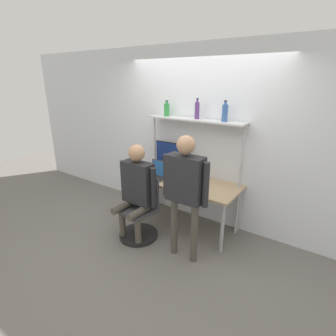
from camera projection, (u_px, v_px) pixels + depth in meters
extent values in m
plane|color=slate|center=(171.00, 235.00, 3.89)|extent=(12.00, 12.00, 0.00)
cube|color=silver|center=(200.00, 137.00, 4.05)|extent=(8.00, 0.06, 2.70)
cube|color=tan|center=(186.00, 182.00, 3.95)|extent=(1.62, 0.72, 0.03)
cylinder|color=#A5A5AA|center=(136.00, 199.00, 4.24)|extent=(0.05, 0.05, 0.71)
cylinder|color=#A5A5AA|center=(222.00, 228.00, 3.43)|extent=(0.05, 0.05, 0.71)
cylinder|color=#A5A5AA|center=(158.00, 187.00, 4.71)|extent=(0.05, 0.05, 0.71)
cylinder|color=#A5A5AA|center=(239.00, 210.00, 3.90)|extent=(0.05, 0.05, 0.71)
cube|color=silver|center=(195.00, 120.00, 3.83)|extent=(1.54, 0.26, 0.02)
cylinder|color=#B2B2B7|center=(155.00, 163.00, 4.49)|extent=(0.04, 0.04, 1.65)
cylinder|color=#B2B2B7|center=(240.00, 182.00, 3.68)|extent=(0.04, 0.04, 1.65)
cylinder|color=black|center=(171.00, 172.00, 4.33)|extent=(0.21, 0.21, 0.01)
cylinder|color=black|center=(171.00, 168.00, 4.31)|extent=(0.06, 0.06, 0.11)
cube|color=black|center=(171.00, 154.00, 4.24)|extent=(0.58, 0.01, 0.40)
cube|color=navy|center=(171.00, 154.00, 4.23)|extent=(0.56, 0.02, 0.37)
cube|color=#333338|center=(156.00, 177.00, 4.09)|extent=(0.33, 0.25, 0.01)
cube|color=black|center=(155.00, 177.00, 4.07)|extent=(0.28, 0.14, 0.00)
cube|color=#333338|center=(160.00, 168.00, 4.12)|extent=(0.33, 0.09, 0.24)
cube|color=#194C8C|center=(159.00, 168.00, 4.11)|extent=(0.29, 0.07, 0.21)
cube|color=black|center=(172.00, 181.00, 3.94)|extent=(0.07, 0.15, 0.01)
cube|color=black|center=(172.00, 181.00, 3.94)|extent=(0.06, 0.13, 0.00)
cylinder|color=black|center=(139.00, 235.00, 3.85)|extent=(0.56, 0.56, 0.06)
cylinder|color=#4C4C51|center=(138.00, 222.00, 3.78)|extent=(0.06, 0.06, 0.35)
cube|color=#3F3F44|center=(138.00, 210.00, 3.72)|extent=(0.54, 0.54, 0.05)
cube|color=#3F3F44|center=(148.00, 190.00, 3.77)|extent=(0.41, 0.12, 0.45)
cylinder|color=#4C473D|center=(122.00, 225.00, 3.73)|extent=(0.09, 0.09, 0.46)
cylinder|color=#4C473D|center=(138.00, 231.00, 3.57)|extent=(0.09, 0.09, 0.46)
cylinder|color=#4C473D|center=(123.00, 206.00, 3.67)|extent=(0.10, 0.38, 0.10)
cylinder|color=#4C473D|center=(139.00, 212.00, 3.51)|extent=(0.10, 0.38, 0.10)
cube|color=#262628|center=(138.00, 183.00, 3.61)|extent=(0.45, 0.20, 0.59)
cylinder|color=#262628|center=(124.00, 179.00, 3.76)|extent=(0.08, 0.08, 0.56)
cylinder|color=#262628|center=(153.00, 188.00, 3.47)|extent=(0.08, 0.08, 0.56)
sphere|color=tan|center=(137.00, 153.00, 3.47)|extent=(0.22, 0.22, 0.22)
cylinder|color=#4C473D|center=(174.00, 226.00, 3.39)|extent=(0.09, 0.09, 0.80)
cylinder|color=#4C473D|center=(194.00, 233.00, 3.23)|extent=(0.09, 0.09, 0.80)
cube|color=#262628|center=(185.00, 179.00, 3.09)|extent=(0.45, 0.20, 0.57)
cylinder|color=#262628|center=(166.00, 175.00, 3.24)|extent=(0.08, 0.08, 0.54)
cylinder|color=#262628|center=(206.00, 185.00, 2.94)|extent=(0.08, 0.08, 0.54)
sphere|color=tan|center=(186.00, 145.00, 2.95)|extent=(0.22, 0.22, 0.22)
cylinder|color=#335999|center=(225.00, 113.00, 3.54)|extent=(0.08, 0.08, 0.23)
cylinder|color=#335999|center=(226.00, 103.00, 3.49)|extent=(0.04, 0.04, 0.04)
cylinder|color=black|center=(226.00, 101.00, 3.49)|extent=(0.04, 0.04, 0.01)
cylinder|color=#593372|center=(197.00, 111.00, 3.77)|extent=(0.07, 0.07, 0.23)
cylinder|color=#593372|center=(197.00, 101.00, 3.72)|extent=(0.03, 0.03, 0.04)
cylinder|color=black|center=(197.00, 99.00, 3.71)|extent=(0.03, 0.03, 0.01)
cylinder|color=#2D8C3F|center=(167.00, 110.00, 4.06)|extent=(0.09, 0.09, 0.19)
cylinder|color=#2D8C3F|center=(167.00, 102.00, 4.03)|extent=(0.04, 0.04, 0.04)
cylinder|color=black|center=(167.00, 101.00, 4.02)|extent=(0.04, 0.04, 0.01)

